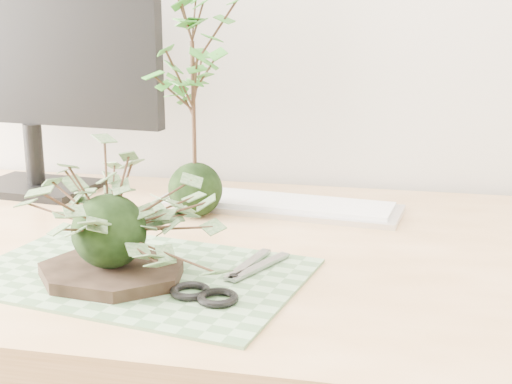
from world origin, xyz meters
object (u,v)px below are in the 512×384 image
maple_kokedama (192,55)px  monitor (28,48)px  keyboard (277,205)px  ivy_kokedama (107,197)px  desk (242,303)px

maple_kokedama → monitor: size_ratio=0.72×
maple_kokedama → keyboard: bearing=28.8°
ivy_kokedama → keyboard: 0.39m
ivy_kokedama → keyboard: size_ratio=0.81×
ivy_kokedama → keyboard: bearing=68.7°
desk → keyboard: size_ratio=3.91×
desk → monitor: size_ratio=3.25×
keyboard → monitor: size_ratio=0.83×
ivy_kokedama → maple_kokedama: 0.32m
desk → ivy_kokedama: bearing=-125.7°
desk → keyboard: keyboard is taller
ivy_kokedama → maple_kokedama: maple_kokedama is taller
monitor → maple_kokedama: bearing=-10.5°
ivy_kokedama → maple_kokedama: (0.02, 0.29, 0.14)m
ivy_kokedama → monitor: (-0.30, 0.38, 0.15)m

